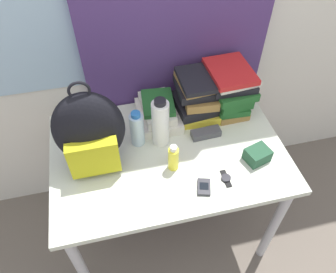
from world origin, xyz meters
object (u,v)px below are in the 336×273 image
object	(u,v)px
book_stack_center	(197,96)
camera_pouch	(257,155)
backpack	(90,132)
book_stack_right	(229,89)
sunscreen_bottle	(173,158)
water_bottle	(137,129)
book_stack_left	(158,112)
wristwatch	(226,178)
sports_bottle	(161,123)
cell_phone	(204,187)
sunglasses_case	(206,133)

from	to	relation	value
book_stack_center	camera_pouch	bearing A→B (deg)	-63.29
backpack	book_stack_right	world-z (taller)	backpack
book_stack_right	book_stack_center	bearing A→B (deg)	179.02
sunscreen_bottle	camera_pouch	world-z (taller)	sunscreen_bottle
sunscreen_bottle	camera_pouch	size ratio (longest dim) A/B	1.14
water_bottle	camera_pouch	xyz separation A→B (m)	(0.53, -0.24, -0.06)
book_stack_left	book_stack_right	world-z (taller)	book_stack_right
backpack	book_stack_center	bearing A→B (deg)	20.69
water_bottle	camera_pouch	size ratio (longest dim) A/B	1.56
water_bottle	wristwatch	world-z (taller)	water_bottle
sports_bottle	cell_phone	distance (m)	0.36
book_stack_left	sunglasses_case	bearing A→B (deg)	-39.43
cell_phone	sunglasses_case	distance (m)	0.32
sports_bottle	cell_phone	xyz separation A→B (m)	(0.13, -0.32, -0.12)
wristwatch	book_stack_right	bearing A→B (deg)	69.83
sunglasses_case	camera_pouch	world-z (taller)	camera_pouch
sports_bottle	water_bottle	bearing A→B (deg)	168.74
water_bottle	sports_bottle	bearing A→B (deg)	-11.26
backpack	camera_pouch	distance (m)	0.78
book_stack_center	sunscreen_bottle	xyz separation A→B (m)	(-0.21, -0.33, -0.05)
book_stack_center	sunglasses_case	distance (m)	0.20
backpack	wristwatch	world-z (taller)	backpack
sports_bottle	camera_pouch	size ratio (longest dim) A/B	2.13
water_bottle	wristwatch	size ratio (longest dim) A/B	2.10
sports_bottle	sunglasses_case	bearing A→B (deg)	-3.49
backpack	sports_bottle	xyz separation A→B (m)	(0.32, 0.05, -0.06)
book_stack_center	sunscreen_bottle	distance (m)	0.40
book_stack_left	camera_pouch	distance (m)	0.55
book_stack_right	sports_bottle	xyz separation A→B (m)	(-0.41, -0.16, -0.00)
water_bottle	cell_phone	bearing A→B (deg)	-54.90
book_stack_right	sunglasses_case	world-z (taller)	book_stack_right
backpack	book_stack_center	xyz separation A→B (m)	(0.55, 0.21, -0.08)
book_stack_left	sunscreen_bottle	xyz separation A→B (m)	(-0.00, -0.33, 0.01)
sunglasses_case	book_stack_right	bearing A→B (deg)	44.87
sports_bottle	sunscreen_bottle	size ratio (longest dim) A/B	1.87
cell_phone	camera_pouch	xyz separation A→B (m)	(0.29, 0.10, 0.02)
backpack	book_stack_center	world-z (taller)	backpack
book_stack_left	water_bottle	distance (m)	0.19
book_stack_center	sports_bottle	distance (m)	0.28
water_bottle	sunscreen_bottle	bearing A→B (deg)	-56.15
sports_bottle	sunglasses_case	xyz separation A→B (m)	(0.23, -0.01, -0.11)
book_stack_center	sunscreen_bottle	world-z (taller)	book_stack_center
water_bottle	book_stack_center	bearing A→B (deg)	22.32
sunglasses_case	wristwatch	size ratio (longest dim) A/B	1.59
book_stack_right	camera_pouch	xyz separation A→B (m)	(0.02, -0.38, -0.10)
water_bottle	cell_phone	xyz separation A→B (m)	(0.24, -0.34, -0.09)
backpack	camera_pouch	xyz separation A→B (m)	(0.75, -0.17, -0.16)
book_stack_right	cell_phone	xyz separation A→B (m)	(-0.28, -0.48, -0.13)
book_stack_left	sports_bottle	xyz separation A→B (m)	(-0.02, -0.16, 0.08)
book_stack_center	wristwatch	world-z (taller)	book_stack_center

